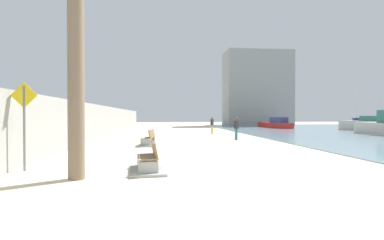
# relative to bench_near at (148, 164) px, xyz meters

# --- Properties ---
(ground_plane) EXTENTS (120.00, 120.00, 0.00)m
(ground_plane) POSITION_rel_bench_near_xyz_m (2.67, 15.45, -0.23)
(ground_plane) COLOR beige
(seawall) EXTENTS (0.80, 64.00, 2.67)m
(seawall) POSITION_rel_bench_near_xyz_m (-4.83, 15.45, 1.10)
(seawall) COLOR #9E9E99
(seawall) RESTS_ON ground
(bench_near) EXTENTS (1.30, 2.20, 0.98)m
(bench_near) POSITION_rel_bench_near_xyz_m (0.00, 0.00, 0.00)
(bench_near) COLOR #9E9E99
(bench_near) RESTS_ON ground
(bench_far) EXTENTS (1.38, 2.23, 0.98)m
(bench_far) POSITION_rel_bench_near_xyz_m (-0.36, 8.41, 0.00)
(bench_far) COLOR #9E9E99
(bench_far) RESTS_ON ground
(person_walking) EXTENTS (0.39, 0.41, 1.77)m
(person_walking) POSITION_rel_bench_near_xyz_m (5.45, 19.31, 0.81)
(person_walking) COLOR gold
(person_walking) RESTS_ON ground
(person_standing) EXTENTS (0.46, 0.33, 1.72)m
(person_standing) POSITION_rel_bench_near_xyz_m (5.96, 11.72, 0.77)
(person_standing) COLOR teal
(person_standing) RESTS_ON ground
(boat_distant) EXTENTS (4.17, 6.41, 1.78)m
(boat_distant) POSITION_rel_bench_near_xyz_m (25.01, 23.13, 0.51)
(boat_distant) COLOR beige
(boat_distant) RESTS_ON water_bay
(boat_far_left) EXTENTS (3.44, 4.95, 1.40)m
(boat_far_left) POSITION_rel_bench_near_xyz_m (40.07, 39.39, 0.32)
(boat_far_left) COLOR black
(boat_far_left) RESTS_ON water_bay
(boat_far_right) EXTENTS (2.64, 7.86, 1.58)m
(boat_far_right) POSITION_rel_bench_near_xyz_m (17.30, 32.53, 0.38)
(boat_far_right) COLOR red
(boat_far_right) RESTS_ON water_bay
(boat_nearest) EXTENTS (4.13, 5.40, 7.54)m
(boat_nearest) POSITION_rel_bench_near_xyz_m (31.19, 33.84, 0.39)
(boat_nearest) COLOR red
(boat_nearest) RESTS_ON water_bay
(pedestrian_sign) EXTENTS (0.85, 0.08, 2.91)m
(pedestrian_sign) POSITION_rel_bench_near_xyz_m (-4.03, 0.44, 1.57)
(pedestrian_sign) COLOR slate
(pedestrian_sign) RESTS_ON ground
(harbor_building) EXTENTS (12.00, 6.00, 13.64)m
(harbor_building) POSITION_rel_bench_near_xyz_m (18.06, 43.45, 6.58)
(harbor_building) COLOR gray
(harbor_building) RESTS_ON ground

